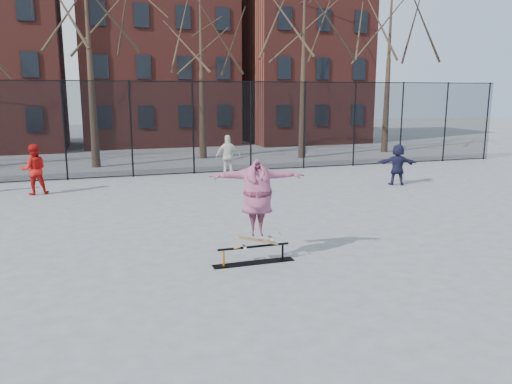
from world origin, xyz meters
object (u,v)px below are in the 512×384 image
object	(u,v)px
skater	(257,203)
bystander_red	(34,169)
skate_rail	(254,256)
bystander_navy	(397,164)
bystander_white	(228,156)
skateboard	(257,243)

from	to	relation	value
skater	bystander_red	bearing A→B (deg)	130.40
skate_rail	skater	bearing A→B (deg)	0.00
skater	bystander_navy	bearing A→B (deg)	51.96
skater	bystander_white	bearing A→B (deg)	89.41
bystander_red	bystander_white	size ratio (longest dim) A/B	0.99
skateboard	bystander_navy	bearing A→B (deg)	40.91
bystander_red	bystander_navy	size ratio (longest dim) A/B	1.11
skater	bystander_red	xyz separation A→B (m)	(-5.16, 9.18, -0.42)
skate_rail	bystander_white	world-z (taller)	bystander_white
bystander_white	skate_rail	bearing A→B (deg)	84.14
skateboard	bystander_navy	xyz separation A→B (m)	(7.90, 6.84, 0.35)
skate_rail	bystander_navy	size ratio (longest dim) A/B	1.10
skater	bystander_navy	distance (m)	10.46
bystander_navy	skater	bearing A→B (deg)	65.03
skateboard	bystander_navy	world-z (taller)	bystander_navy
bystander_red	bystander_white	world-z (taller)	bystander_white
bystander_navy	bystander_red	bearing A→B (deg)	14.00
skateboard	bystander_navy	distance (m)	10.46
bystander_red	skater	bearing A→B (deg)	113.27
bystander_white	bystander_navy	distance (m)	6.81
bystander_red	bystander_white	bearing A→B (deg)	-175.73
bystander_white	skateboard	bearing A→B (deg)	84.56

